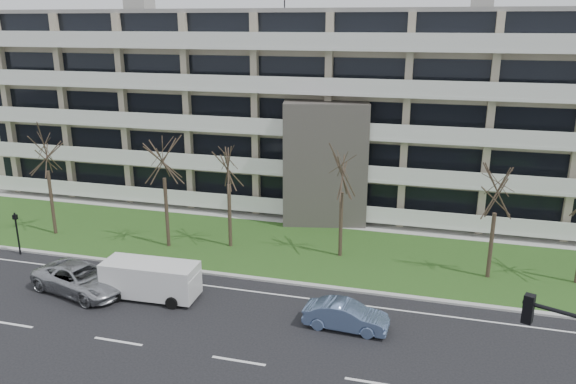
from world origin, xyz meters
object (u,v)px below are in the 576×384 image
(silver_pickup, at_px, (81,279))
(white_van, at_px, (152,277))
(blue_sedan, at_px, (346,316))
(pedestrian_signal, at_px, (17,228))

(silver_pickup, distance_m, white_van, 4.16)
(blue_sedan, height_order, pedestrian_signal, pedestrian_signal)
(silver_pickup, bearing_deg, pedestrian_signal, 77.47)
(blue_sedan, bearing_deg, white_van, 90.53)
(silver_pickup, height_order, white_van, white_van)
(silver_pickup, distance_m, pedestrian_signal, 7.91)
(pedestrian_signal, bearing_deg, silver_pickup, -24.09)
(blue_sedan, relative_size, white_van, 0.79)
(white_van, bearing_deg, blue_sedan, -4.18)
(silver_pickup, bearing_deg, white_van, -69.20)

